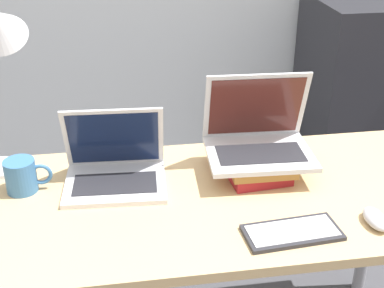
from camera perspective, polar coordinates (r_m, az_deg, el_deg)
desk at (r=1.67m, az=2.10°, el=-7.78°), size 1.53×0.70×0.72m
laptop_left at (r=1.69m, az=-8.23°, el=-2.56°), size 0.33×0.26×0.24m
book_stack at (r=1.75m, az=6.69°, el=-2.00°), size 0.22×0.27×0.06m
laptop_on_books at (r=1.72m, az=7.05°, el=0.68°), size 0.34×0.27×0.26m
wireless_keyboard at (r=1.49m, az=10.64°, el=-9.25°), size 0.27×0.14×0.01m
mouse at (r=1.58m, az=18.99°, el=-7.55°), size 0.06×0.11×0.04m
mug at (r=1.71m, az=-17.68°, el=-3.25°), size 0.14×0.09×0.10m
mini_fridge at (r=3.12m, az=16.80°, el=5.43°), size 0.51×0.60×1.01m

